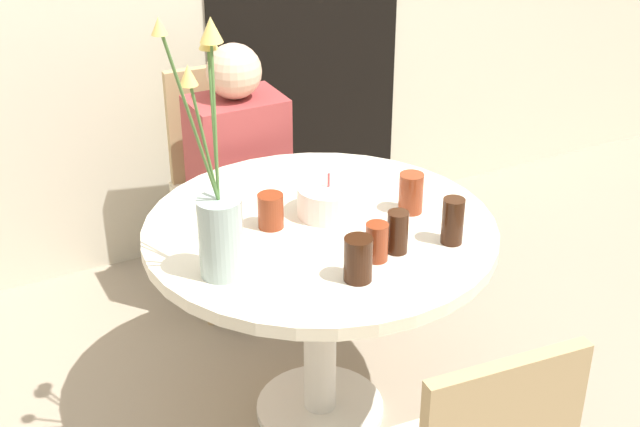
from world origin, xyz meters
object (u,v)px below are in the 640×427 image
Objects in this scene: drink_glass_3 at (453,221)px; person_guest at (240,190)px; flower_vase at (218,210)px; drink_glass_4 at (411,193)px; side_plate at (368,183)px; drink_glass_2 at (271,211)px; drink_glass_0 at (377,242)px; birthday_cake at (329,200)px; drink_glass_1 at (358,259)px; chair_far_back at (225,171)px; drink_glass_5 at (398,232)px.

drink_glass_3 is 0.13× the size of person_guest.
flower_vase is 0.67m from drink_glass_4.
drink_glass_2 reaches higher than side_plate.
drink_glass_0 is 0.80× the size of drink_glass_3.
birthday_cake is 0.39m from drink_glass_1.
drink_glass_1 is 0.43m from drink_glass_4.
person_guest is at bearing 112.57° from side_plate.
drink_glass_2 is at bearing -104.17° from person_guest.
drink_glass_1 is at bearing -77.23° from drink_glass_2.
birthday_cake is 0.18× the size of person_guest.
person_guest is (0.17, 0.67, -0.27)m from drink_glass_2.
chair_far_back is 1.01m from drink_glass_4.
drink_glass_3 is at bearing -89.31° from drink_glass_4.
drink_glass_1 is 1.20× the size of drink_glass_2.
drink_glass_5 is at bearing -49.10° from drink_glass_2.
drink_glass_5 is (0.17, 0.08, -0.00)m from drink_glass_1.
drink_glass_0 is (-0.01, -0.30, 0.01)m from birthday_cake.
birthday_cake is 1.72× the size of drink_glass_0.
birthday_cake is 0.25m from drink_glass_4.
drink_glass_5 is at bearing -131.10° from drink_glass_4.
birthday_cake is at bearing -86.26° from chair_far_back.
birthday_cake is at bearing 156.41° from drink_glass_4.
drink_glass_4 is at bearing -72.54° from chair_far_back.
chair_far_back is at bearing 94.05° from drink_glass_5.
chair_far_back is 8.15× the size of drink_glass_0.
chair_far_back is 6.55× the size of drink_glass_3.
flower_vase is at bearing 161.95° from drink_glass_0.
person_guest is (0.40, 0.85, -0.41)m from flower_vase.
birthday_cake is 1.39× the size of drink_glass_3.
drink_glass_5 is at bearing -77.18° from birthday_cake.
person_guest is at bearing 95.16° from drink_glass_5.
drink_glass_0 is at bearing -89.23° from person_guest.
side_plate is at bearing 70.85° from drink_glass_5.
drink_glass_0 is 0.31m from drink_glass_4.
person_guest is at bearing 64.81° from flower_vase.
drink_glass_1 is 0.19m from drink_glass_5.
drink_glass_5 is (0.07, 0.01, 0.01)m from drink_glass_0.
drink_glass_2 is 0.10× the size of person_guest.
side_plate is 1.52× the size of drink_glass_4.
drink_glass_3 is at bearing -9.33° from drink_glass_5.
drink_glass_2 is (-0.19, 0.01, 0.01)m from birthday_cake.
drink_glass_4 is (0.42, -0.11, 0.01)m from drink_glass_2.
person_guest is at bearing 85.39° from drink_glass_1.
side_plate is at bearing 62.85° from drink_glass_0.
drink_glass_5 is at bearing -83.15° from chair_far_back.
drink_glass_2 is at bearing -163.82° from side_plate.
side_plate is 1.80× the size of drink_glass_2.
drink_glass_1 is at bearing -145.52° from drink_glass_0.
chair_far_back is at bearing 85.63° from drink_glass_1.
drink_glass_0 is (0.01, -1.14, 0.26)m from chair_far_back.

